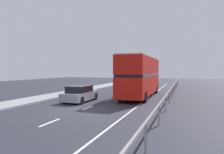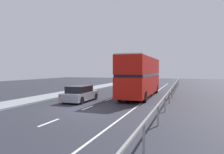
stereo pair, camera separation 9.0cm
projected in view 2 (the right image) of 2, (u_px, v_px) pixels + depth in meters
name	position (u px, v px, depth m)	size (l,w,h in m)	color
ground_plane	(81.00, 111.00, 14.87)	(73.21, 120.00, 0.10)	#2A2A34
near_sidewalk_kerb	(9.00, 104.00, 16.95)	(2.74, 80.00, 0.14)	gray
lane_paint_markings	(138.00, 97.00, 22.37)	(3.47, 46.00, 0.01)	silver
bridge_side_railing	(172.00, 89.00, 21.53)	(0.10, 42.00, 1.09)	gray
double_decker_bus_red	(141.00, 75.00, 22.39)	(2.57, 10.97, 4.17)	red
hatchback_car_near	(80.00, 94.00, 19.02)	(1.84, 4.28, 1.40)	gray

